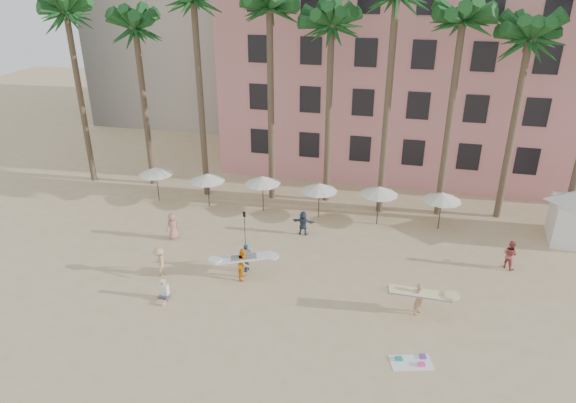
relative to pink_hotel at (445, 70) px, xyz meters
The scene contains 10 objects.
ground 28.09m from the pink_hotel, 105.07° to the right, with size 120.00×120.00×0.00m, color #D1B789.
pink_hotel is the anchor object (origin of this frame).
palm_row 13.71m from the pink_hotel, 120.56° to the right, with size 44.40×5.40×16.30m.
umbrella_row 17.73m from the pink_hotel, 126.53° to the right, with size 22.50×2.70×2.73m.
beach_towel 27.88m from the pink_hotel, 93.03° to the right, with size 2.01×1.47×0.14m.
carrier_yellow 24.13m from the pink_hotel, 93.04° to the right, with size 3.12×1.09×1.73m.
carrier_white 25.41m from the pink_hotel, 115.75° to the right, with size 3.17×1.77×1.84m.
beachgoers 22.72m from the pink_hotel, 116.17° to the right, with size 21.17×7.60×1.78m.
paddle 22.72m from the pink_hotel, 122.75° to the right, with size 0.18×0.04×2.23m.
seated_man 29.61m from the pink_hotel, 119.44° to the right, with size 0.49×0.85×1.10m.
Camera 1 is at (4.39, -18.94, 15.70)m, focal length 32.00 mm.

